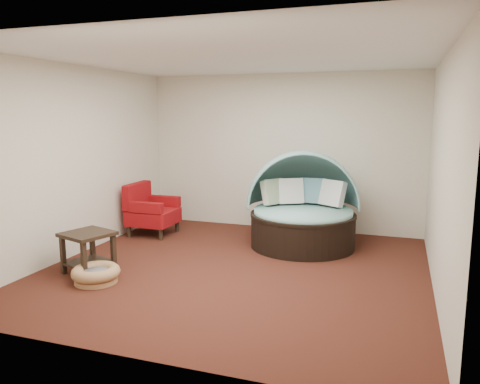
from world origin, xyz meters
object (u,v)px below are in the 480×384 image
(red_armchair, at_px, (150,211))
(canopy_daybed, at_px, (303,202))
(side_table, at_px, (88,247))
(pet_basket, at_px, (96,274))

(red_armchair, bearing_deg, canopy_daybed, 3.70)
(canopy_daybed, bearing_deg, side_table, -151.15)
(canopy_daybed, xyz_separation_m, pet_basket, (-2.11, -2.53, -0.59))
(canopy_daybed, relative_size, side_table, 2.84)
(canopy_daybed, bearing_deg, red_armchair, 169.83)
(side_table, bearing_deg, red_armchair, 96.73)
(pet_basket, height_order, side_table, side_table)
(pet_basket, bearing_deg, canopy_daybed, 50.20)
(pet_basket, relative_size, side_table, 0.88)
(canopy_daybed, distance_m, side_table, 3.32)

